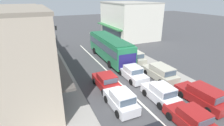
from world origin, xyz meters
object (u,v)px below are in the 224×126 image
at_px(sedan_queue_gap_filler, 193,120).
at_px(sedan_adjacent_lane_lead, 132,73).
at_px(parked_wagon_kerb_front, 202,96).
at_px(pedestrian_with_handbag_near, 54,51).
at_px(hatchback_adjacent_lane_trail, 161,94).
at_px(city_bus, 110,47).
at_px(parked_wagon_kerb_second, 160,72).
at_px(traffic_light_downstreet, 56,34).
at_px(sedan_behind_bus_near, 107,82).
at_px(hatchback_behind_bus_mid, 121,100).
at_px(parked_wagon_kerb_third, 133,57).

xyz_separation_m(sedan_queue_gap_filler, sedan_adjacent_lane_lead, (0.20, 8.45, 0.00)).
distance_m(parked_wagon_kerb_front, pedestrian_with_handbag_near, 20.09).
height_order(sedan_adjacent_lane_lead, hatchback_adjacent_lane_trail, hatchback_adjacent_lane_trail).
distance_m(city_bus, parked_wagon_kerb_second, 8.52).
xyz_separation_m(sedan_queue_gap_filler, hatchback_adjacent_lane_trail, (0.19, 3.64, 0.05)).
bearing_deg(city_bus, pedestrian_with_handbag_near, 150.03).
xyz_separation_m(parked_wagon_kerb_second, traffic_light_downstreet, (-8.76, 15.27, 2.11)).
bearing_deg(sedan_behind_bus_near, hatchback_behind_bus_mid, -93.45).
bearing_deg(sedan_queue_gap_filler, parked_wagon_kerb_front, 30.33).
bearing_deg(parked_wagon_kerb_second, sedan_behind_bus_near, 175.11).
distance_m(parked_wagon_kerb_second, traffic_light_downstreet, 17.73).
xyz_separation_m(sedan_adjacent_lane_lead, pedestrian_with_handbag_near, (-6.93, 10.88, 0.40)).
height_order(parked_wagon_kerb_second, parked_wagon_kerb_third, same).
height_order(traffic_light_downstreet, pedestrian_with_handbag_near, traffic_light_downstreet).
relative_size(city_bus, hatchback_behind_bus_mid, 2.94).
bearing_deg(pedestrian_with_handbag_near, sedan_queue_gap_filler, -70.81).
distance_m(city_bus, sedan_queue_gap_filler, 15.26).
bearing_deg(city_bus, parked_wagon_kerb_third, -41.24).
relative_size(hatchback_behind_bus_mid, parked_wagon_kerb_second, 0.82).
bearing_deg(parked_wagon_kerb_second, parked_wagon_kerb_front, -88.04).
distance_m(city_bus, traffic_light_downstreet, 9.57).
height_order(city_bus, pedestrian_with_handbag_near, city_bus).
xyz_separation_m(sedan_queue_gap_filler, sedan_behind_bus_near, (-3.21, 7.69, 0.00)).
distance_m(sedan_adjacent_lane_lead, parked_wagon_kerb_front, 7.24).
relative_size(hatchback_behind_bus_mid, pedestrian_with_handbag_near, 2.28).
distance_m(parked_wagon_kerb_front, parked_wagon_kerb_third, 11.11).
height_order(hatchback_adjacent_lane_trail, parked_wagon_kerb_front, parked_wagon_kerb_front).
bearing_deg(hatchback_adjacent_lane_trail, sedan_adjacent_lane_lead, 89.93).
height_order(sedan_adjacent_lane_lead, parked_wagon_kerb_second, parked_wagon_kerb_second).
relative_size(city_bus, pedestrian_with_handbag_near, 6.69).
distance_m(hatchback_behind_bus_mid, parked_wagon_kerb_third, 10.90).
bearing_deg(traffic_light_downstreet, sedan_adjacent_lane_lead, -66.82).
bearing_deg(sedan_behind_bus_near, parked_wagon_kerb_front, -42.56).
distance_m(parked_wagon_kerb_second, parked_wagon_kerb_third, 5.79).
height_order(city_bus, hatchback_behind_bus_mid, city_bus).
height_order(sedan_queue_gap_filler, parked_wagon_kerb_front, parked_wagon_kerb_front).
bearing_deg(parked_wagon_kerb_third, hatchback_adjacent_lane_trail, -106.74).
bearing_deg(sedan_queue_gap_filler, parked_wagon_kerb_second, 67.48).
distance_m(hatchback_behind_bus_mid, traffic_light_downstreet, 18.56).
distance_m(hatchback_behind_bus_mid, sedan_behind_bus_near, 3.55).
relative_size(hatchback_adjacent_lane_trail, parked_wagon_kerb_third, 0.82).
relative_size(city_bus, parked_wagon_kerb_second, 2.42).
relative_size(hatchback_adjacent_lane_trail, sedan_behind_bus_near, 0.89).
height_order(sedan_behind_bus_near, parked_wagon_kerb_front, parked_wagon_kerb_front).
relative_size(hatchback_behind_bus_mid, sedan_behind_bus_near, 0.88).
relative_size(sedan_queue_gap_filler, traffic_light_downstreet, 1.00).
xyz_separation_m(sedan_adjacent_lane_lead, parked_wagon_kerb_second, (2.77, -1.29, 0.08)).
xyz_separation_m(hatchback_behind_bus_mid, pedestrian_with_handbag_near, (-3.30, 15.18, 0.36)).
height_order(sedan_adjacent_lane_lead, parked_wagon_kerb_front, parked_wagon_kerb_front).
distance_m(parked_wagon_kerb_front, parked_wagon_kerb_second, 5.32).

